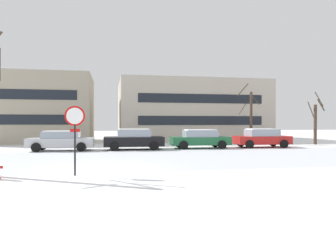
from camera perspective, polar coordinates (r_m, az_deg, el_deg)
The scene contains 11 objects.
ground_plane at distance 13.75m, azimuth -12.50°, elevation -7.77°, with size 120.00×120.00×0.00m, color white.
road_surface at distance 17.48m, azimuth -12.05°, elevation -5.95°, with size 80.00×9.52×0.00m.
stop_sign at distance 12.36m, azimuth -16.60°, elevation -0.11°, with size 0.76×0.12×2.64m.
parked_car_silver at distance 23.44m, azimuth -18.88°, elevation -2.50°, with size 4.54×2.12×1.41m.
parked_car_black at distance 23.24m, azimuth -6.24°, elevation -2.38°, with size 4.37×2.21×1.53m.
parked_car_green at distance 24.39m, azimuth 5.86°, elevation -2.31°, with size 4.59×2.03×1.45m.
parked_car_red at distance 26.26m, azimuth 16.72°, elevation -2.08°, with size 4.43×2.03×1.50m.
tree_far_mid at distance 30.08m, azimuth 14.79°, elevation 1.85°, with size 2.02×2.03×5.77m.
tree_far_left at distance 31.32m, azimuth 25.28°, elevation 0.65°, with size 1.26×1.26×4.73m.
building_far_left at distance 34.69m, azimuth -22.83°, elevation 2.97°, with size 11.06×8.29×6.85m.
building_far_right at distance 36.87m, azimuth 3.69°, elevation 2.74°, with size 15.98×11.38×6.66m.
Camera 1 is at (0.50, -13.59, 2.02)m, focal length 33.46 mm.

